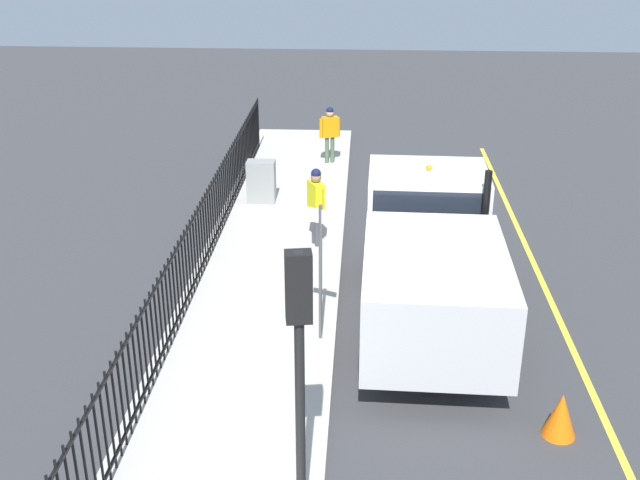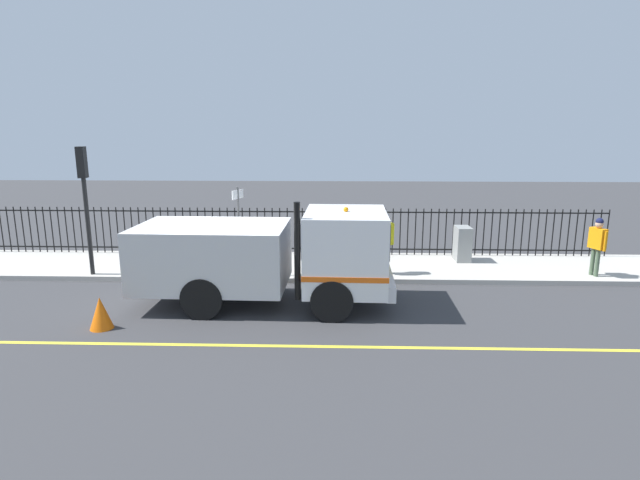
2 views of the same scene
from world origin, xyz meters
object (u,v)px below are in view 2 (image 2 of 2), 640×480
object	(u,v)px
street_sign	(239,221)
utility_cabinet	(462,244)
traffic_light_near	(84,184)
traffic_cone	(101,313)
work_truck	(278,252)
pedestrian_distant	(597,241)
worker_standing	(384,236)

from	to	relation	value
street_sign	utility_cabinet	bearing A→B (deg)	-74.24
traffic_light_near	traffic_cone	size ratio (longest dim) A/B	5.11
work_truck	pedestrian_distant	bearing A→B (deg)	105.89
street_sign	worker_standing	bearing A→B (deg)	-85.37
worker_standing	work_truck	bearing A→B (deg)	13.43
traffic_cone	traffic_light_near	bearing A→B (deg)	27.84
worker_standing	street_sign	size ratio (longest dim) A/B	0.71
utility_cabinet	traffic_cone	bearing A→B (deg)	121.54
pedestrian_distant	traffic_light_near	bearing A→B (deg)	72.11
worker_standing	traffic_light_near	size ratio (longest dim) A/B	0.49
work_truck	utility_cabinet	xyz separation A→B (m)	(3.84, -5.36, -0.63)
traffic_light_near	utility_cabinet	bearing A→B (deg)	91.06
traffic_cone	work_truck	bearing A→B (deg)	-65.15
work_truck	traffic_light_near	world-z (taller)	traffic_light_near
worker_standing	traffic_cone	xyz separation A→B (m)	(-3.98, 6.40, -0.88)
worker_standing	traffic_light_near	distance (m)	8.47
work_truck	traffic_light_near	size ratio (longest dim) A/B	1.72
utility_cabinet	street_sign	xyz separation A→B (m)	(-1.89, 6.69, 1.02)
traffic_light_near	utility_cabinet	world-z (taller)	traffic_light_near
worker_standing	traffic_cone	bearing A→B (deg)	5.54
worker_standing	traffic_cone	size ratio (longest dim) A/B	2.52
work_truck	utility_cabinet	size ratio (longest dim) A/B	5.73
pedestrian_distant	utility_cabinet	size ratio (longest dim) A/B	1.53
worker_standing	utility_cabinet	xyz separation A→B (m)	(1.56, -2.62, -0.55)
pedestrian_distant	street_sign	world-z (taller)	street_sign
traffic_light_near	utility_cabinet	xyz separation A→B (m)	(1.89, -10.94, -2.03)
pedestrian_distant	work_truck	bearing A→B (deg)	85.42
work_truck	traffic_cone	xyz separation A→B (m)	(-1.69, 3.66, -0.96)
pedestrian_distant	traffic_cone	distance (m)	13.00
traffic_light_near	traffic_cone	world-z (taller)	traffic_light_near
street_sign	pedestrian_distant	bearing A→B (deg)	-88.28
traffic_light_near	street_sign	bearing A→B (deg)	81.28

